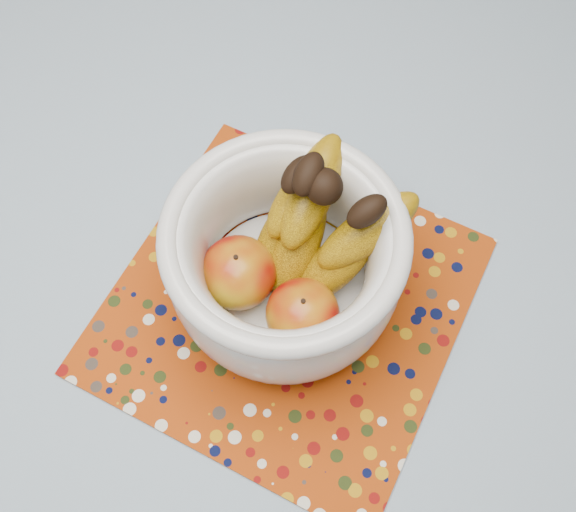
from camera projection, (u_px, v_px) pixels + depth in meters
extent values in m
plane|color=#2D2826|center=(261.00, 404.00, 1.48)|extent=(4.00, 4.00, 0.00)
cube|color=brown|center=(239.00, 263.00, 0.83)|extent=(1.20, 1.20, 0.04)
cylinder|color=brown|center=(225.00, 31.00, 1.49)|extent=(0.06, 0.06, 0.71)
cube|color=slate|center=(238.00, 254.00, 0.80)|extent=(1.32, 1.32, 0.01)
cube|color=#943208|center=(286.00, 304.00, 0.77)|extent=(0.44, 0.44, 0.00)
cylinder|color=silver|center=(285.00, 290.00, 0.77)|extent=(0.13, 0.13, 0.01)
cylinder|color=silver|center=(285.00, 286.00, 0.76)|extent=(0.18, 0.18, 0.01)
torus|color=silver|center=(285.00, 236.00, 0.65)|extent=(0.25, 0.25, 0.02)
ellipsoid|color=#7F0705|center=(238.00, 273.00, 0.71)|extent=(0.08, 0.08, 0.07)
ellipsoid|color=#7F0705|center=(303.00, 314.00, 0.70)|extent=(0.08, 0.08, 0.07)
sphere|color=black|center=(324.00, 187.00, 0.64)|extent=(0.04, 0.04, 0.04)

